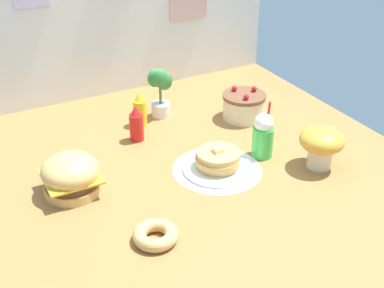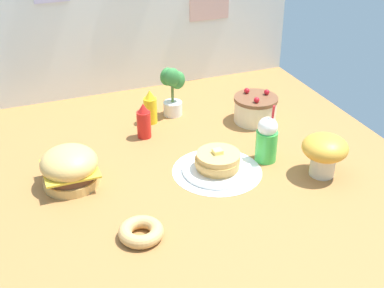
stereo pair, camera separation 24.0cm
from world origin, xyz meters
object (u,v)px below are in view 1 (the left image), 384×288
object	(u,v)px
burger	(71,175)
donut_pink_glaze	(156,235)
mustard_bottle	(140,110)
mushroom_stool	(321,144)
potted_plant	(160,90)
layer_cake	(244,106)
cream_soda_cup	(263,135)
pancake_stack	(218,162)
ketchup_bottle	(136,124)

from	to	relation	value
burger	donut_pink_glaze	xyz separation A→B (m)	(0.18, -0.47, -0.06)
mustard_bottle	mushroom_stool	world-z (taller)	mushroom_stool
potted_plant	mustard_bottle	bearing A→B (deg)	-161.44
burger	layer_cake	xyz separation A→B (m)	(1.05, 0.26, -0.01)
mustard_bottle	cream_soda_cup	size ratio (longest dim) A/B	0.67
pancake_stack	donut_pink_glaze	xyz separation A→B (m)	(-0.46, -0.33, -0.02)
donut_pink_glaze	mustard_bottle	bearing A→B (deg)	70.31
donut_pink_glaze	potted_plant	size ratio (longest dim) A/B	0.61
ketchup_bottle	donut_pink_glaze	size ratio (longest dim) A/B	1.08
potted_plant	ketchup_bottle	bearing A→B (deg)	-139.48
pancake_stack	ketchup_bottle	xyz separation A→B (m)	(-0.22, 0.44, 0.04)
layer_cake	mushroom_stool	distance (m)	0.60
ketchup_bottle	donut_pink_glaze	world-z (taller)	ketchup_bottle
ketchup_bottle	burger	bearing A→B (deg)	-144.95
burger	potted_plant	world-z (taller)	potted_plant
layer_cake	mushroom_stool	world-z (taller)	mushroom_stool
layer_cake	mushroom_stool	bearing A→B (deg)	-86.37
pancake_stack	layer_cake	xyz separation A→B (m)	(0.40, 0.40, 0.03)
potted_plant	mushroom_stool	xyz separation A→B (m)	(0.43, -0.83, -0.03)
cream_soda_cup	mustard_bottle	bearing A→B (deg)	124.43
donut_pink_glaze	mushroom_stool	size ratio (longest dim) A/B	0.85
ketchup_bottle	potted_plant	world-z (taller)	potted_plant
cream_soda_cup	mushroom_stool	distance (m)	0.28
donut_pink_glaze	potted_plant	distance (m)	1.08
burger	mushroom_stool	bearing A→B (deg)	-17.33
ketchup_bottle	mushroom_stool	world-z (taller)	mushroom_stool
cream_soda_cup	donut_pink_glaze	xyz separation A→B (m)	(-0.72, -0.34, -0.08)
pancake_stack	mustard_bottle	world-z (taller)	mustard_bottle
ketchup_bottle	pancake_stack	bearing A→B (deg)	-63.89
layer_cake	cream_soda_cup	world-z (taller)	cream_soda_cup
pancake_stack	burger	bearing A→B (deg)	167.69
burger	pancake_stack	distance (m)	0.67
cream_soda_cup	layer_cake	bearing A→B (deg)	69.88
pancake_stack	potted_plant	bearing A→B (deg)	89.23
burger	cream_soda_cup	bearing A→B (deg)	-8.09
layer_cake	mustard_bottle	bearing A→B (deg)	160.42
cream_soda_cup	pancake_stack	bearing A→B (deg)	-177.16
donut_pink_glaze	layer_cake	bearing A→B (deg)	39.99
mustard_bottle	cream_soda_cup	world-z (taller)	cream_soda_cup
ketchup_bottle	mushroom_stool	size ratio (longest dim) A/B	0.91
cream_soda_cup	mushroom_stool	world-z (taller)	cream_soda_cup
burger	layer_cake	world-z (taller)	burger
mustard_bottle	mushroom_stool	xyz separation A→B (m)	(0.57, -0.79, 0.04)
pancake_stack	donut_pink_glaze	distance (m)	0.57
cream_soda_cup	mushroom_stool	size ratio (longest dim) A/B	1.36
ketchup_bottle	donut_pink_glaze	distance (m)	0.81
mushroom_stool	mustard_bottle	bearing A→B (deg)	126.14
burger	potted_plant	bearing A→B (deg)	37.03
cream_soda_cup	mushroom_stool	bearing A→B (deg)	-49.52
mustard_bottle	potted_plant	bearing A→B (deg)	18.56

